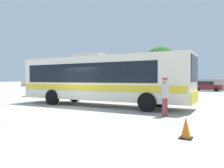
% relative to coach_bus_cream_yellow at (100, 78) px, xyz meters
% --- Properties ---
extents(ground_plane, '(300.00, 300.00, 0.00)m').
position_rel_coach_bus_cream_yellow_xyz_m(ground_plane, '(-0.68, 8.38, -1.84)').
color(ground_plane, '#A3A099').
extents(perimeter_wall, '(80.00, 0.30, 1.77)m').
position_rel_coach_bus_cream_yellow_xyz_m(perimeter_wall, '(-0.68, 25.90, -0.96)').
color(perimeter_wall, beige).
rests_on(perimeter_wall, ground_plane).
extents(coach_bus_cream_yellow, '(11.78, 2.88, 3.45)m').
position_rel_coach_bus_cream_yellow_xyz_m(coach_bus_cream_yellow, '(0.00, 0.00, 0.00)').
color(coach_bus_cream_yellow, silver).
rests_on(coach_bus_cream_yellow, ground_plane).
extents(attendant_by_bus_door, '(0.45, 0.45, 1.82)m').
position_rel_coach_bus_cream_yellow_xyz_m(attendant_by_bus_door, '(5.04, -2.19, -0.81)').
color(attendant_by_bus_door, '#99383D').
rests_on(attendant_by_bus_door, ground_plane).
extents(vendor_umbrella_near_gate_yellow, '(2.15, 2.15, 2.22)m').
position_rel_coach_bus_cream_yellow_xyz_m(vendor_umbrella_near_gate_yellow, '(-10.31, 3.96, 0.04)').
color(vendor_umbrella_near_gate_yellow, gray).
rests_on(vendor_umbrella_near_gate_yellow, ground_plane).
extents(parked_car_leftmost_maroon, '(4.46, 2.26, 1.53)m').
position_rel_coach_bus_cream_yellow_xyz_m(parked_car_leftmost_maroon, '(-13.46, 22.48, -1.04)').
color(parked_car_leftmost_maroon, maroon).
rests_on(parked_car_leftmost_maroon, ground_plane).
extents(parked_car_second_black, '(4.31, 2.21, 1.48)m').
position_rel_coach_bus_cream_yellow_xyz_m(parked_car_second_black, '(-8.26, 22.47, -1.06)').
color(parked_car_second_black, black).
rests_on(parked_car_second_black, ground_plane).
extents(parked_car_third_black, '(4.41, 2.06, 1.54)m').
position_rel_coach_bus_cream_yellow_xyz_m(parked_car_third_black, '(-1.31, 23.11, -1.03)').
color(parked_car_third_black, black).
rests_on(parked_car_third_black, ground_plane).
extents(parked_car_rightmost_maroon, '(4.31, 1.99, 1.48)m').
position_rel_coach_bus_cream_yellow_xyz_m(parked_car_rightmost_maroon, '(3.99, 23.12, -1.06)').
color(parked_car_rightmost_maroon, maroon).
rests_on(parked_car_rightmost_maroon, ground_plane).
extents(roadside_tree_left, '(3.88, 3.88, 5.92)m').
position_rel_coach_bus_cream_yellow_xyz_m(roadside_tree_left, '(-12.37, 32.32, 2.41)').
color(roadside_tree_left, brown).
rests_on(roadside_tree_left, ground_plane).
extents(roadside_tree_midleft, '(5.80, 5.80, 8.02)m').
position_rel_coach_bus_cream_yellow_xyz_m(roadside_tree_midleft, '(-4.82, 29.10, 3.70)').
color(roadside_tree_midleft, brown).
rests_on(roadside_tree_midleft, ground_plane).
extents(traffic_cone_on_apron, '(0.36, 0.36, 0.64)m').
position_rel_coach_bus_cream_yellow_xyz_m(traffic_cone_on_apron, '(6.69, -5.77, -1.54)').
color(traffic_cone_on_apron, black).
rests_on(traffic_cone_on_apron, ground_plane).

